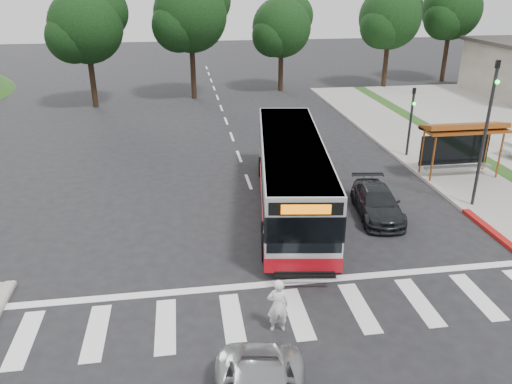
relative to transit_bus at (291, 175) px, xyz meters
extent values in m
plane|color=black|center=(-1.45, -2.66, -1.56)|extent=(140.00, 140.00, 0.00)
cube|color=gray|center=(9.55, 5.34, -1.50)|extent=(4.00, 40.00, 0.12)
cube|color=#9E9991|center=(7.55, 5.34, -1.48)|extent=(0.30, 40.00, 0.15)
cube|color=maroon|center=(7.55, -4.66, -1.48)|extent=(0.32, 6.00, 0.15)
cube|color=silver|center=(-1.45, -7.66, -1.55)|extent=(18.00, 2.60, 0.01)
cylinder|color=#8F4717|center=(7.55, 1.74, -0.29)|extent=(0.10, 0.10, 2.30)
cylinder|color=#8F4717|center=(11.15, 1.74, -0.29)|extent=(0.10, 0.10, 2.30)
cylinder|color=#8F4717|center=(7.55, 2.94, -0.29)|extent=(0.10, 0.10, 2.30)
cylinder|color=#8F4717|center=(11.15, 2.94, -0.29)|extent=(0.10, 0.10, 2.30)
cube|color=#8F4717|center=(9.35, 2.34, 1.01)|extent=(4.20, 1.60, 0.12)
cube|color=#8F4717|center=(9.35, 2.39, 1.16)|extent=(4.20, 1.32, 0.51)
cube|color=black|center=(9.35, 2.94, -0.24)|extent=(3.80, 0.06, 1.60)
cube|color=gray|center=(9.35, 2.34, -0.99)|extent=(3.60, 0.40, 0.08)
cylinder|color=black|center=(8.15, -1.16, 1.69)|extent=(0.14, 0.14, 6.50)
imported|color=black|center=(8.15, -1.16, 4.44)|extent=(0.16, 0.20, 1.00)
sphere|color=#19E533|center=(8.15, -1.34, 4.09)|extent=(0.18, 0.18, 0.18)
cylinder|color=black|center=(8.15, 5.84, 0.44)|extent=(0.14, 0.14, 4.00)
imported|color=black|center=(8.15, 5.84, 1.94)|extent=(0.16, 0.20, 1.00)
sphere|color=#19E533|center=(8.15, 5.66, 1.59)|extent=(0.18, 0.18, 0.18)
cylinder|color=black|center=(14.55, 25.34, 0.74)|extent=(0.44, 0.44, 4.40)
sphere|color=black|center=(14.55, 25.34, 4.74)|extent=(5.60, 5.60, 5.60)
sphere|color=black|center=(15.67, 26.18, 5.74)|extent=(4.20, 4.20, 4.20)
sphere|color=black|center=(13.57, 24.64, 4.04)|extent=(3.92, 3.92, 3.92)
cylinder|color=black|center=(21.55, 27.34, 0.86)|extent=(0.44, 0.44, 4.84)
sphere|color=black|center=(21.55, 27.34, 5.26)|extent=(5.60, 5.60, 5.60)
sphere|color=black|center=(20.57, 26.64, 4.49)|extent=(3.92, 3.92, 3.92)
cylinder|color=black|center=(-3.45, 23.34, 0.86)|extent=(0.44, 0.44, 4.84)
sphere|color=black|center=(-3.45, 23.34, 5.26)|extent=(6.00, 6.00, 6.00)
sphere|color=black|center=(-2.25, 24.24, 6.36)|extent=(4.50, 4.50, 4.50)
sphere|color=black|center=(-4.50, 22.59, 4.49)|extent=(4.20, 4.20, 4.20)
cylinder|color=black|center=(4.55, 25.34, 0.42)|extent=(0.44, 0.44, 3.96)
sphere|color=black|center=(4.55, 25.34, 4.02)|extent=(5.20, 5.20, 5.20)
sphere|color=black|center=(5.59, 26.12, 4.92)|extent=(3.90, 3.90, 3.90)
sphere|color=black|center=(3.64, 24.69, 3.39)|extent=(3.64, 3.64, 3.64)
cylinder|color=black|center=(-11.45, 21.34, 0.64)|extent=(0.44, 0.44, 4.40)
sphere|color=black|center=(-11.45, 21.34, 4.64)|extent=(5.60, 5.60, 5.60)
sphere|color=black|center=(-10.33, 22.18, 5.64)|extent=(4.20, 4.20, 4.20)
sphere|color=black|center=(-12.43, 20.64, 3.94)|extent=(3.92, 3.92, 3.92)
imported|color=white|center=(-2.20, -8.34, -0.70)|extent=(0.65, 0.45, 1.72)
imported|color=black|center=(3.52, -1.36, -0.94)|extent=(2.26, 4.43, 1.23)
camera|label=1|loc=(-4.60, -19.99, 7.92)|focal=35.00mm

